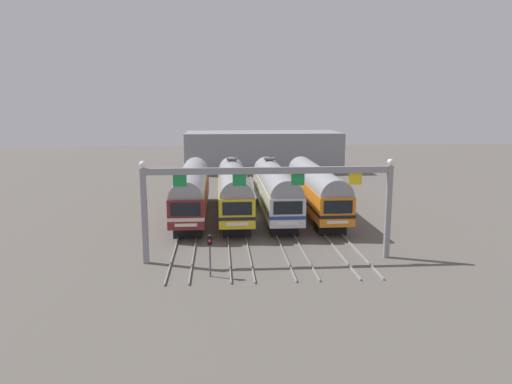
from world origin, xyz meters
TOP-DOWN VIEW (x-y plane):
  - ground_plane at (0.00, 0.00)m, footprint 160.00×160.00m
  - track_bed at (-0.00, 17.00)m, footprint 13.36×70.00m
  - commuter_train_maroon at (-5.93, -0.01)m, footprint 2.88×18.06m
  - commuter_train_yellow at (-1.98, -0.00)m, footprint 2.88×18.06m
  - commuter_train_silver at (1.98, -0.00)m, footprint 2.88×18.06m
  - commuter_train_orange at (5.93, -0.01)m, footprint 2.88×18.06m
  - catenary_gantry at (0.00, -13.50)m, footprint 17.09×0.44m
  - yard_signal_mast at (-3.95, -16.50)m, footprint 0.28×0.35m
  - maintenance_building at (3.64, 32.06)m, footprint 24.28×10.00m

SIDE VIEW (x-z plane):
  - ground_plane at x=0.00m, z-range 0.00..0.00m
  - track_bed at x=0.00m, z-range 0.00..0.15m
  - yard_signal_mast at x=-3.95m, z-range 0.54..3.24m
  - commuter_train_maroon at x=-5.93m, z-range 0.30..5.07m
  - commuter_train_orange at x=5.93m, z-range 0.30..5.07m
  - commuter_train_yellow at x=-1.98m, z-range 0.16..5.21m
  - commuter_train_silver at x=1.98m, z-range 0.16..5.21m
  - maintenance_building at x=3.64m, z-range 0.00..6.19m
  - catenary_gantry at x=0.00m, z-range 1.61..8.58m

